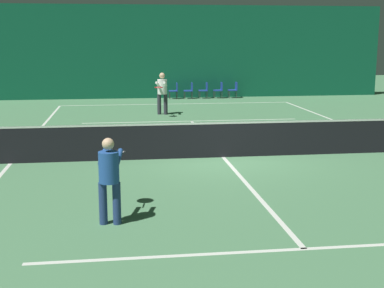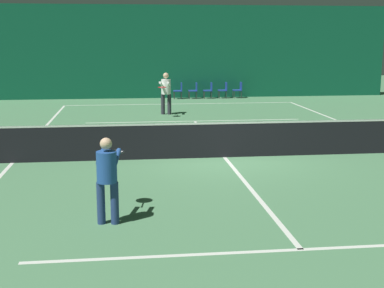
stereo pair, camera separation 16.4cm
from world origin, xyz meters
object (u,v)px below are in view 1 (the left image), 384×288
at_px(tennis_net, 223,138).
at_px(courtside_chair_4, 234,89).
at_px(courtside_chair_0, 175,90).
at_px(courtside_chair_2, 205,89).
at_px(courtside_chair_3, 219,89).
at_px(player_far, 162,90).
at_px(courtside_chair_1, 190,89).
at_px(player_near, 109,174).

height_order(tennis_net, courtside_chair_4, tennis_net).
distance_m(courtside_chair_0, courtside_chair_2, 1.59).
bearing_deg(tennis_net, courtside_chair_3, 79.83).
bearing_deg(courtside_chair_0, player_far, -10.91).
xyz_separation_m(tennis_net, player_far, (-0.96, 8.36, 0.50)).
relative_size(courtside_chair_0, courtside_chair_1, 1.00).
height_order(player_near, player_far, player_far).
bearing_deg(courtside_chair_2, courtside_chair_4, 90.00).
height_order(tennis_net, courtside_chair_0, tennis_net).
relative_size(tennis_net, courtside_chair_4, 14.29).
height_order(player_near, courtside_chair_1, player_near).
distance_m(player_near, courtside_chair_1, 19.36).
distance_m(player_near, courtside_chair_4, 19.97).
relative_size(tennis_net, player_near, 8.00).
bearing_deg(player_far, player_near, 4.24).
bearing_deg(courtside_chair_1, player_far, -18.27).
height_order(courtside_chair_0, courtside_chair_4, same).
bearing_deg(courtside_chair_4, player_near, -18.21).
bearing_deg(courtside_chair_4, courtside_chair_0, -90.00).
distance_m(player_near, courtside_chair_0, 19.21).
height_order(tennis_net, player_near, player_near).
bearing_deg(courtside_chair_1, player_near, -11.50).
bearing_deg(player_far, courtside_chair_4, 156.07).
height_order(player_near, courtside_chair_0, player_near).
height_order(tennis_net, player_far, player_far).
bearing_deg(tennis_net, courtside_chair_0, 89.36).
distance_m(player_far, courtside_chair_4, 7.21).
xyz_separation_m(player_far, courtside_chair_0, (1.11, 5.77, -0.52)).
distance_m(courtside_chair_1, courtside_chair_3, 1.59).
bearing_deg(player_far, tennis_net, 19.18).
relative_size(courtside_chair_0, courtside_chair_3, 1.00).
xyz_separation_m(tennis_net, courtside_chair_4, (3.33, 14.13, -0.03)).
bearing_deg(courtside_chair_3, courtside_chair_2, -90.00).
distance_m(tennis_net, courtside_chair_4, 14.52).
relative_size(player_far, courtside_chair_1, 2.06).
distance_m(tennis_net, player_near, 5.65).
relative_size(courtside_chair_1, courtside_chair_4, 1.00).
distance_m(player_near, courtside_chair_2, 19.53).
bearing_deg(courtside_chair_3, courtside_chair_0, -90.00).
relative_size(courtside_chair_1, courtside_chair_3, 1.00).
bearing_deg(courtside_chair_0, courtside_chair_3, 90.00).
relative_size(courtside_chair_0, courtside_chair_4, 1.00).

